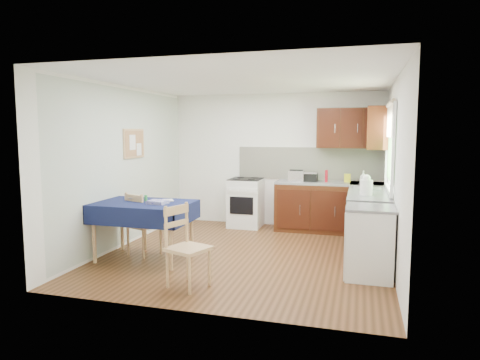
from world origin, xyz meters
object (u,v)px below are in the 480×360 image
(chair_near, at_px, (185,244))
(chair_far, at_px, (142,222))
(dish_rack, at_px, (367,187))
(dining_table, at_px, (144,210))
(toaster, at_px, (296,176))
(kettle, at_px, (366,186))
(sandwich_press, at_px, (309,177))

(chair_near, bearing_deg, chair_far, 68.14)
(chair_near, bearing_deg, dish_rack, -19.74)
(chair_far, relative_size, dish_rack, 2.20)
(dining_table, bearing_deg, toaster, 70.58)
(chair_near, xyz_separation_m, toaster, (0.81, 3.18, 0.49))
(chair_far, relative_size, kettle, 3.16)
(dining_table, relative_size, chair_far, 1.45)
(kettle, bearing_deg, dish_rack, 88.01)
(toaster, distance_m, kettle, 1.85)
(chair_near, height_order, kettle, kettle)
(sandwich_press, bearing_deg, toaster, -179.64)
(toaster, bearing_deg, dish_rack, -18.37)
(dining_table, height_order, toaster, toaster)
(toaster, xyz_separation_m, sandwich_press, (0.22, 0.09, -0.01))
(sandwich_press, height_order, kettle, kettle)
(dining_table, xyz_separation_m, kettle, (2.98, 0.93, 0.32))
(dining_table, bearing_deg, sandwich_press, 68.33)
(chair_far, relative_size, toaster, 3.32)
(chair_far, bearing_deg, toaster, -110.77)
(dining_table, distance_m, chair_near, 1.29)
(dining_table, distance_m, kettle, 3.14)
(chair_far, bearing_deg, sandwich_press, -112.79)
(dining_table, bearing_deg, kettle, 35.19)
(chair_near, xyz_separation_m, dish_rack, (2.03, 2.44, 0.42))
(sandwich_press, xyz_separation_m, dish_rack, (1.00, -0.82, -0.06))
(dining_table, bearing_deg, chair_near, -22.53)
(sandwich_press, bearing_deg, dining_table, -150.41)
(chair_near, xyz_separation_m, sandwich_press, (1.03, 3.26, 0.48))
(sandwich_press, bearing_deg, dish_rack, -60.40)
(toaster, distance_m, dish_rack, 1.43)
(toaster, relative_size, dish_rack, 0.66)
(toaster, bearing_deg, dining_table, -114.50)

